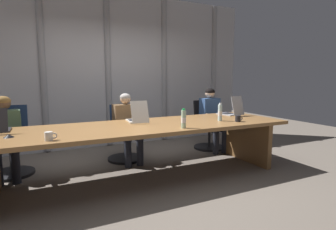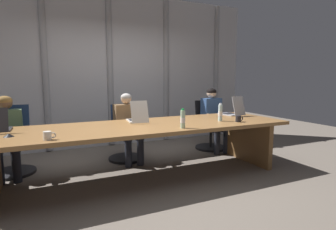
{
  "view_description": "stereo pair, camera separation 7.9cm",
  "coord_description": "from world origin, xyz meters",
  "px_view_note": "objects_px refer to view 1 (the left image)",
  "views": [
    {
      "loc": [
        -1.31,
        -3.41,
        1.38
      ],
      "look_at": [
        0.4,
        0.11,
        0.85
      ],
      "focal_mm": 28.96,
      "sensor_mm": 36.0,
      "label": 1
    },
    {
      "loc": [
        -1.23,
        -3.44,
        1.38
      ],
      "look_at": [
        0.4,
        0.11,
        0.85
      ],
      "focal_mm": 28.96,
      "sensor_mm": 36.0,
      "label": 2
    }
  ],
  "objects_px": {
    "person_center": "(212,116)",
    "conference_mic_left_side": "(9,136)",
    "water_bottle_primary": "(184,119)",
    "water_bottle_secondary": "(220,113)",
    "office_chair_center": "(208,130)",
    "laptop_left_mid": "(137,118)",
    "person_left_end": "(5,132)",
    "office_chair_left_mid": "(125,139)",
    "coffee_mug_far": "(49,136)",
    "person_left_mid": "(128,123)",
    "coffee_mug_near": "(238,119)",
    "office_chair_left_end": "(11,149)",
    "laptop_center": "(231,111)"
  },
  "relations": [
    {
      "from": "laptop_center",
      "to": "water_bottle_primary",
      "type": "xyz_separation_m",
      "value": [
        -1.34,
        -0.72,
        0.05
      ]
    },
    {
      "from": "laptop_center",
      "to": "person_left_end",
      "type": "xyz_separation_m",
      "value": [
        -3.42,
        0.55,
        -0.16
      ]
    },
    {
      "from": "office_chair_left_end",
      "to": "office_chair_center",
      "type": "bearing_deg",
      "value": 95.76
    },
    {
      "from": "person_left_end",
      "to": "water_bottle_secondary",
      "type": "bearing_deg",
      "value": 67.95
    },
    {
      "from": "laptop_center",
      "to": "water_bottle_primary",
      "type": "bearing_deg",
      "value": 110.55
    },
    {
      "from": "water_bottle_secondary",
      "to": "laptop_left_mid",
      "type": "bearing_deg",
      "value": 159.43
    },
    {
      "from": "water_bottle_primary",
      "to": "water_bottle_secondary",
      "type": "bearing_deg",
      "value": 19.71
    },
    {
      "from": "person_center",
      "to": "water_bottle_primary",
      "type": "height_order",
      "value": "person_center"
    },
    {
      "from": "office_chair_center",
      "to": "person_center",
      "type": "xyz_separation_m",
      "value": [
        -0.02,
        -0.16,
        0.32
      ]
    },
    {
      "from": "person_center",
      "to": "conference_mic_left_side",
      "type": "relative_size",
      "value": 10.79
    },
    {
      "from": "laptop_left_mid",
      "to": "coffee_mug_near",
      "type": "bearing_deg",
      "value": -109.25
    },
    {
      "from": "water_bottle_primary",
      "to": "water_bottle_secondary",
      "type": "xyz_separation_m",
      "value": [
        0.78,
        0.28,
        0.01
      ]
    },
    {
      "from": "office_chair_left_mid",
      "to": "person_left_end",
      "type": "distance_m",
      "value": 1.77
    },
    {
      "from": "office_chair_left_end",
      "to": "person_center",
      "type": "distance_m",
      "value": 3.39
    },
    {
      "from": "laptop_center",
      "to": "water_bottle_primary",
      "type": "distance_m",
      "value": 1.52
    },
    {
      "from": "office_chair_left_mid",
      "to": "coffee_mug_far",
      "type": "xyz_separation_m",
      "value": [
        -1.23,
        -1.43,
        0.44
      ]
    },
    {
      "from": "person_left_end",
      "to": "person_center",
      "type": "relative_size",
      "value": 0.96
    },
    {
      "from": "person_left_end",
      "to": "coffee_mug_near",
      "type": "xyz_separation_m",
      "value": [
        3.05,
        -1.17,
        0.14
      ]
    },
    {
      "from": "office_chair_center",
      "to": "person_left_mid",
      "type": "relative_size",
      "value": 0.83
    },
    {
      "from": "person_center",
      "to": "conference_mic_left_side",
      "type": "xyz_separation_m",
      "value": [
        -3.3,
        -0.92,
        0.1
      ]
    },
    {
      "from": "person_left_end",
      "to": "conference_mic_left_side",
      "type": "distance_m",
      "value": 0.94
    },
    {
      "from": "office_chair_center",
      "to": "laptop_left_mid",
      "type": "bearing_deg",
      "value": -65.82
    },
    {
      "from": "office_chair_center",
      "to": "coffee_mug_far",
      "type": "distance_m",
      "value": 3.29
    },
    {
      "from": "water_bottle_primary",
      "to": "coffee_mug_near",
      "type": "relative_size",
      "value": 2.01
    },
    {
      "from": "office_chair_left_end",
      "to": "office_chair_center",
      "type": "relative_size",
      "value": 1.05
    },
    {
      "from": "person_left_end",
      "to": "water_bottle_primary",
      "type": "relative_size",
      "value": 4.51
    },
    {
      "from": "laptop_left_mid",
      "to": "person_left_end",
      "type": "xyz_separation_m",
      "value": [
        -1.71,
        0.56,
        -0.16
      ]
    },
    {
      "from": "office_chair_center",
      "to": "person_left_end",
      "type": "distance_m",
      "value": 3.45
    },
    {
      "from": "laptop_center",
      "to": "conference_mic_left_side",
      "type": "bearing_deg",
      "value": 88.84
    },
    {
      "from": "person_left_mid",
      "to": "conference_mic_left_side",
      "type": "distance_m",
      "value": 1.87
    },
    {
      "from": "person_left_mid",
      "to": "water_bottle_secondary",
      "type": "xyz_separation_m",
      "value": [
        1.12,
        -0.99,
        0.23
      ]
    },
    {
      "from": "person_left_mid",
      "to": "coffee_mug_far",
      "type": "bearing_deg",
      "value": -45.28
    },
    {
      "from": "office_chair_center",
      "to": "office_chair_left_end",
      "type": "bearing_deg",
      "value": -88.36
    },
    {
      "from": "office_chair_left_end",
      "to": "person_left_end",
      "type": "bearing_deg",
      "value": -8.39
    },
    {
      "from": "laptop_center",
      "to": "office_chair_center",
      "type": "distance_m",
      "value": 0.84
    },
    {
      "from": "office_chair_left_mid",
      "to": "coffee_mug_near",
      "type": "height_order",
      "value": "office_chair_left_mid"
    },
    {
      "from": "office_chair_center",
      "to": "water_bottle_secondary",
      "type": "relative_size",
      "value": 3.53
    },
    {
      "from": "person_left_mid",
      "to": "person_center",
      "type": "distance_m",
      "value": 1.68
    },
    {
      "from": "office_chair_center",
      "to": "coffee_mug_far",
      "type": "xyz_separation_m",
      "value": [
        -2.93,
        -1.43,
        0.44
      ]
    },
    {
      "from": "office_chair_left_mid",
      "to": "office_chair_center",
      "type": "distance_m",
      "value": 1.71
    },
    {
      "from": "office_chair_left_end",
      "to": "coffee_mug_near",
      "type": "distance_m",
      "value": 3.32
    },
    {
      "from": "person_left_mid",
      "to": "coffee_mug_near",
      "type": "xyz_separation_m",
      "value": [
        1.32,
        -1.17,
        0.15
      ]
    },
    {
      "from": "laptop_left_mid",
      "to": "person_left_mid",
      "type": "height_order",
      "value": "person_left_mid"
    },
    {
      "from": "coffee_mug_far",
      "to": "conference_mic_left_side",
      "type": "xyz_separation_m",
      "value": [
        -0.39,
        0.34,
        -0.03
      ]
    },
    {
      "from": "water_bottle_secondary",
      "to": "person_center",
      "type": "bearing_deg",
      "value": 60.55
    },
    {
      "from": "office_chair_left_mid",
      "to": "person_center",
      "type": "distance_m",
      "value": 1.72
    },
    {
      "from": "office_chair_center",
      "to": "person_left_mid",
      "type": "bearing_deg",
      "value": -82.94
    },
    {
      "from": "laptop_center",
      "to": "office_chair_left_end",
      "type": "relative_size",
      "value": 0.47
    },
    {
      "from": "coffee_mug_near",
      "to": "person_left_mid",
      "type": "bearing_deg",
      "value": 138.5
    },
    {
      "from": "person_left_end",
      "to": "conference_mic_left_side",
      "type": "xyz_separation_m",
      "value": [
        0.12,
        -0.92,
        0.11
      ]
    }
  ]
}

